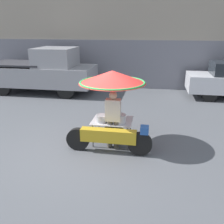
# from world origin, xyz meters

# --- Properties ---
(ground_plane) EXTENTS (36.00, 36.00, 0.00)m
(ground_plane) POSITION_xyz_m (0.00, 0.00, 0.00)
(ground_plane) COLOR #4C4F54
(shopfront_building) EXTENTS (28.00, 2.06, 4.49)m
(shopfront_building) POSITION_xyz_m (0.00, 8.25, 2.23)
(shopfront_building) COLOR gray
(shopfront_building) RESTS_ON ground
(vendor_motorcycle_cart) EXTENTS (2.18, 1.72, 1.99)m
(vendor_motorcycle_cart) POSITION_xyz_m (0.59, 0.59, 1.49)
(vendor_motorcycle_cart) COLOR black
(vendor_motorcycle_cart) RESTS_ON ground
(vendor_person) EXTENTS (0.38, 0.22, 1.52)m
(vendor_person) POSITION_xyz_m (0.65, 0.40, 0.85)
(vendor_person) COLOR #4C473D
(vendor_person) RESTS_ON ground
(pickup_truck) EXTENTS (5.10, 1.99, 2.12)m
(pickup_truck) POSITION_xyz_m (-3.57, 5.56, 1.01)
(pickup_truck) COLOR black
(pickup_truck) RESTS_ON ground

